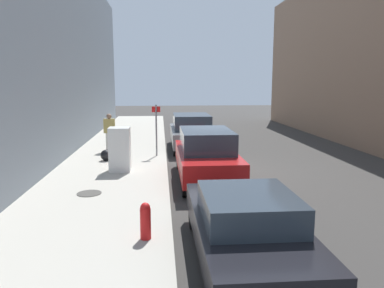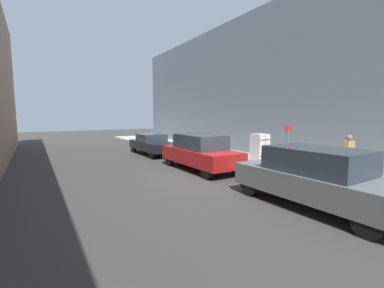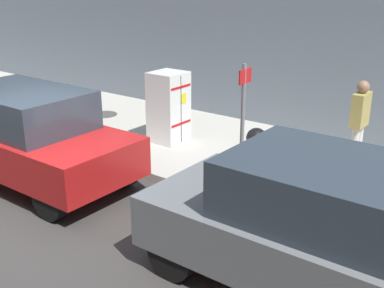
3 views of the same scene
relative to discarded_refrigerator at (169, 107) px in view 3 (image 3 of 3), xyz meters
name	(u,v)px [view 3 (image 3 of 3)]	position (x,y,z in m)	size (l,w,h in m)	color
ground_plane	(44,206)	(3.60, 0.20, -0.94)	(80.00, 80.00, 0.00)	#383533
sidewalk_slab	(186,141)	(-0.38, 0.20, -0.86)	(4.18, 44.00, 0.15)	#B2ADA0
discarded_refrigerator	(169,107)	(0.00, 0.00, 0.00)	(0.74, 0.72, 1.58)	white
manhole_cover	(104,114)	(-0.60, -2.78, -0.78)	(0.70, 0.70, 0.02)	#47443F
street_sign_post	(243,121)	(1.29, 2.69, 0.47)	(0.36, 0.07, 2.22)	slate
trash_bag	(256,138)	(-0.76, 1.84, -0.56)	(0.45, 0.45, 0.45)	black
pedestrian_walking_far	(359,119)	(-0.88, 3.95, 0.23)	(0.50, 0.23, 1.75)	beige
parked_suv_red	(24,133)	(3.00, -1.06, -0.04)	(1.88, 4.70, 1.75)	red
parked_suv_gray	(338,232)	(3.00, 5.05, -0.04)	(1.99, 4.77, 1.74)	slate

